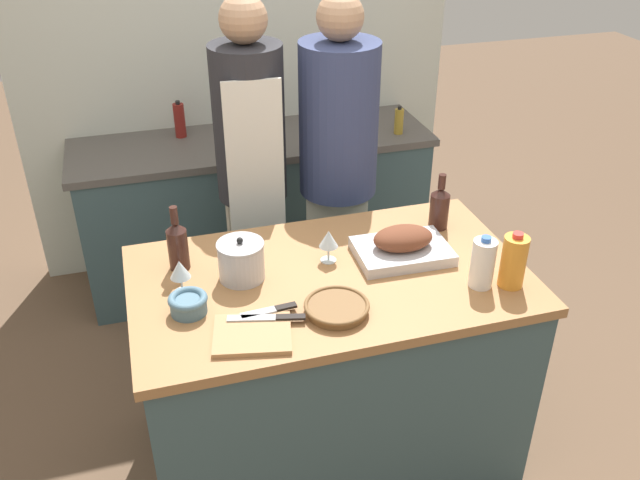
{
  "coord_description": "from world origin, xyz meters",
  "views": [
    {
      "loc": [
        -0.63,
        -2.02,
        2.33
      ],
      "look_at": [
        0.0,
        0.13,
        0.99
      ],
      "focal_mm": 38.0,
      "sensor_mm": 36.0,
      "label": 1
    }
  ],
  "objects_px": {
    "wine_bottle_green": "(178,244)",
    "condiment_bottle_tall": "(399,121)",
    "condiment_bottle_short": "(180,120)",
    "wine_bottle_dark": "(439,207)",
    "knife_chef": "(269,318)",
    "person_cook_aproned": "(252,169)",
    "wine_glass_left": "(329,240)",
    "stock_pot": "(241,261)",
    "milk_jug": "(483,263)",
    "wicker_basket": "(337,307)",
    "cutting_board": "(252,334)",
    "juice_jug": "(514,261)",
    "roasting_pan": "(402,246)",
    "mixing_bowl": "(188,303)",
    "wine_glass_right": "(180,270)",
    "person_cook_guest": "(338,166)",
    "knife_paring": "(271,310)"
  },
  "relations": [
    {
      "from": "knife_chef",
      "to": "condiment_bottle_short",
      "type": "height_order",
      "value": "condiment_bottle_short"
    },
    {
      "from": "condiment_bottle_tall",
      "to": "person_cook_guest",
      "type": "xyz_separation_m",
      "value": [
        -0.53,
        -0.54,
        0.03
      ]
    },
    {
      "from": "roasting_pan",
      "to": "mixing_bowl",
      "type": "xyz_separation_m",
      "value": [
        -0.85,
        -0.13,
        -0.01
      ]
    },
    {
      "from": "mixing_bowl",
      "to": "milk_jug",
      "type": "bearing_deg",
      "value": -7.28
    },
    {
      "from": "cutting_board",
      "to": "person_cook_aproned",
      "type": "xyz_separation_m",
      "value": [
        0.23,
        1.11,
        0.08
      ]
    },
    {
      "from": "wine_glass_left",
      "to": "cutting_board",
      "type": "bearing_deg",
      "value": -135.11
    },
    {
      "from": "stock_pot",
      "to": "milk_jug",
      "type": "relative_size",
      "value": 0.85
    },
    {
      "from": "juice_jug",
      "to": "wine_glass_right",
      "type": "xyz_separation_m",
      "value": [
        -1.16,
        0.29,
        -0.01
      ]
    },
    {
      "from": "juice_jug",
      "to": "stock_pot",
      "type": "bearing_deg",
      "value": 160.97
    },
    {
      "from": "knife_chef",
      "to": "knife_paring",
      "type": "relative_size",
      "value": 1.33
    },
    {
      "from": "wine_glass_left",
      "to": "milk_jug",
      "type": "bearing_deg",
      "value": -33.12
    },
    {
      "from": "mixing_bowl",
      "to": "wine_bottle_dark",
      "type": "height_order",
      "value": "wine_bottle_dark"
    },
    {
      "from": "wine_glass_right",
      "to": "mixing_bowl",
      "type": "bearing_deg",
      "value": -86.13
    },
    {
      "from": "roasting_pan",
      "to": "wine_glass_left",
      "type": "distance_m",
      "value": 0.29
    },
    {
      "from": "person_cook_guest",
      "to": "knife_chef",
      "type": "bearing_deg",
      "value": -100.18
    },
    {
      "from": "cutting_board",
      "to": "wine_glass_right",
      "type": "xyz_separation_m",
      "value": [
        -0.19,
        0.32,
        0.09
      ]
    },
    {
      "from": "wine_bottle_dark",
      "to": "knife_paring",
      "type": "relative_size",
      "value": 1.22
    },
    {
      "from": "stock_pot",
      "to": "knife_chef",
      "type": "height_order",
      "value": "stock_pot"
    },
    {
      "from": "wine_glass_right",
      "to": "condiment_bottle_short",
      "type": "relative_size",
      "value": 0.65
    },
    {
      "from": "milk_jug",
      "to": "condiment_bottle_short",
      "type": "height_order",
      "value": "milk_jug"
    },
    {
      "from": "stock_pot",
      "to": "wine_bottle_dark",
      "type": "relative_size",
      "value": 0.72
    },
    {
      "from": "condiment_bottle_tall",
      "to": "condiment_bottle_short",
      "type": "relative_size",
      "value": 0.78
    },
    {
      "from": "knife_chef",
      "to": "person_cook_aproned",
      "type": "height_order",
      "value": "person_cook_aproned"
    },
    {
      "from": "condiment_bottle_tall",
      "to": "stock_pot",
      "type": "bearing_deg",
      "value": -132.27
    },
    {
      "from": "cutting_board",
      "to": "wine_bottle_dark",
      "type": "relative_size",
      "value": 1.2
    },
    {
      "from": "wicker_basket",
      "to": "knife_paring",
      "type": "bearing_deg",
      "value": 167.41
    },
    {
      "from": "juice_jug",
      "to": "milk_jug",
      "type": "xyz_separation_m",
      "value": [
        -0.11,
        0.03,
        -0.01
      ]
    },
    {
      "from": "condiment_bottle_tall",
      "to": "person_cook_guest",
      "type": "bearing_deg",
      "value": -134.74
    },
    {
      "from": "cutting_board",
      "to": "juice_jug",
      "type": "height_order",
      "value": "juice_jug"
    },
    {
      "from": "cutting_board",
      "to": "wicker_basket",
      "type": "bearing_deg",
      "value": 8.85
    },
    {
      "from": "wine_glass_left",
      "to": "condiment_bottle_tall",
      "type": "relative_size",
      "value": 0.82
    },
    {
      "from": "milk_jug",
      "to": "knife_chef",
      "type": "relative_size",
      "value": 0.78
    },
    {
      "from": "wine_glass_left",
      "to": "knife_chef",
      "type": "relative_size",
      "value": 0.5
    },
    {
      "from": "cutting_board",
      "to": "wine_glass_right",
      "type": "relative_size",
      "value": 2.18
    },
    {
      "from": "wine_glass_right",
      "to": "person_cook_aproned",
      "type": "height_order",
      "value": "person_cook_aproned"
    },
    {
      "from": "wicker_basket",
      "to": "mixing_bowl",
      "type": "bearing_deg",
      "value": 163.62
    },
    {
      "from": "juice_jug",
      "to": "knife_paring",
      "type": "bearing_deg",
      "value": 175.64
    },
    {
      "from": "wine_bottle_dark",
      "to": "condiment_bottle_tall",
      "type": "height_order",
      "value": "wine_bottle_dark"
    },
    {
      "from": "wine_bottle_green",
      "to": "condiment_bottle_short",
      "type": "distance_m",
      "value": 1.42
    },
    {
      "from": "wine_bottle_green",
      "to": "condiment_bottle_tall",
      "type": "xyz_separation_m",
      "value": [
        1.34,
        1.11,
        -0.06
      ]
    },
    {
      "from": "milk_jug",
      "to": "wine_bottle_green",
      "type": "distance_m",
      "value": 1.13
    },
    {
      "from": "person_cook_aproned",
      "to": "person_cook_guest",
      "type": "xyz_separation_m",
      "value": [
        0.41,
        -0.05,
        -0.01
      ]
    },
    {
      "from": "mixing_bowl",
      "to": "juice_jug",
      "type": "xyz_separation_m",
      "value": [
        1.15,
        -0.16,
        0.06
      ]
    },
    {
      "from": "wine_bottle_green",
      "to": "wine_bottle_dark",
      "type": "xyz_separation_m",
      "value": [
        1.08,
        0.01,
        -0.01
      ]
    },
    {
      "from": "wine_bottle_green",
      "to": "wine_glass_left",
      "type": "bearing_deg",
      "value": -11.44
    },
    {
      "from": "wine_bottle_dark",
      "to": "condiment_bottle_tall",
      "type": "distance_m",
      "value": 1.13
    },
    {
      "from": "wine_bottle_dark",
      "to": "condiment_bottle_short",
      "type": "distance_m",
      "value": 1.67
    },
    {
      "from": "wine_bottle_green",
      "to": "person_cook_aproned",
      "type": "distance_m",
      "value": 0.75
    },
    {
      "from": "mixing_bowl",
      "to": "condiment_bottle_short",
      "type": "bearing_deg",
      "value": 84.67
    },
    {
      "from": "wicker_basket",
      "to": "cutting_board",
      "type": "relative_size",
      "value": 0.78
    }
  ]
}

